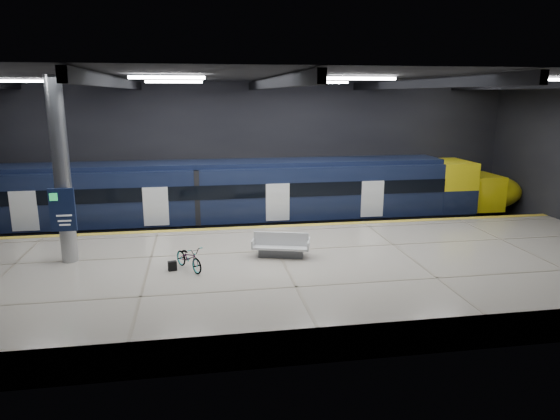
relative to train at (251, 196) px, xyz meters
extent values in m
plane|color=black|center=(0.35, -5.50, -2.06)|extent=(30.00, 30.00, 0.00)
cube|color=black|center=(0.35, 2.50, 1.94)|extent=(30.00, 0.10, 8.00)
cube|color=black|center=(0.35, -13.50, 1.94)|extent=(30.00, 0.10, 8.00)
cube|color=black|center=(0.35, -5.50, 5.94)|extent=(30.00, 16.00, 0.10)
cube|color=black|center=(-5.65, -5.50, 5.69)|extent=(0.25, 16.00, 0.40)
cube|color=black|center=(0.35, -5.50, 5.69)|extent=(0.25, 16.00, 0.40)
cube|color=black|center=(6.35, -5.50, 5.69)|extent=(0.25, 16.00, 0.40)
cube|color=black|center=(12.35, -5.50, 5.69)|extent=(0.25, 16.00, 0.40)
cube|color=white|center=(-3.65, -7.50, 5.82)|extent=(2.60, 0.18, 0.10)
cube|color=white|center=(3.35, -7.50, 5.82)|extent=(2.60, 0.18, 0.10)
cube|color=white|center=(10.35, -7.50, 5.82)|extent=(2.60, 0.18, 0.10)
cube|color=white|center=(-10.65, -1.50, 5.82)|extent=(2.60, 0.18, 0.10)
cube|color=white|center=(-3.65, -1.50, 5.82)|extent=(2.60, 0.18, 0.10)
cube|color=white|center=(3.35, -1.50, 5.82)|extent=(2.60, 0.18, 0.10)
cube|color=white|center=(10.35, -1.50, 5.82)|extent=(2.60, 0.18, 0.10)
cube|color=#BFB3A2|center=(0.35, -8.00, -1.51)|extent=(30.00, 11.00, 1.10)
cube|color=yellow|center=(0.35, -2.75, -0.95)|extent=(30.00, 0.40, 0.01)
cube|color=gray|center=(0.35, -0.72, -1.98)|extent=(30.00, 0.08, 0.16)
cube|color=gray|center=(0.35, 0.72, -1.98)|extent=(30.00, 0.08, 0.16)
cube|color=black|center=(-1.80, 0.00, -1.51)|extent=(24.00, 2.58, 0.80)
cube|color=black|center=(-1.80, 0.00, 0.27)|extent=(24.00, 2.80, 2.75)
cube|color=black|center=(-1.80, 0.00, 1.76)|extent=(24.00, 2.30, 0.24)
cube|color=black|center=(-1.80, -1.41, 0.54)|extent=(24.00, 0.04, 0.70)
cube|color=white|center=(1.20, -1.41, -0.06)|extent=(1.20, 0.05, 1.90)
cube|color=yellow|center=(11.20, 0.00, 0.27)|extent=(2.00, 2.80, 2.75)
ellipsoid|color=yellow|center=(13.80, 0.00, -0.21)|extent=(3.60, 2.52, 1.90)
cube|color=black|center=(11.50, 0.00, 0.44)|extent=(1.60, 2.38, 0.80)
cube|color=#595B60|center=(0.39, -7.28, -0.80)|extent=(1.81, 1.00, 0.32)
cube|color=silver|center=(0.39, -7.28, -0.55)|extent=(2.33, 1.48, 0.09)
cube|color=silver|center=(0.39, -7.28, -0.25)|extent=(2.10, 0.68, 0.54)
cube|color=silver|center=(-0.65, -6.98, -0.42)|extent=(0.32, 0.90, 0.32)
cube|color=silver|center=(1.42, -7.58, -0.42)|extent=(0.32, 0.90, 0.32)
imported|color=#99999E|center=(-3.15, -8.23, -0.51)|extent=(1.39, 1.79, 0.90)
cube|color=black|center=(-3.75, -8.23, -0.78)|extent=(0.34, 0.25, 0.35)
cylinder|color=#9EA0A5|center=(-7.65, -6.50, 2.49)|extent=(0.60, 0.60, 6.90)
cube|color=#0F1939|center=(-7.65, -6.92, 1.14)|extent=(0.90, 0.12, 1.60)
camera|label=1|loc=(-2.72, -25.70, 5.25)|focal=32.00mm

